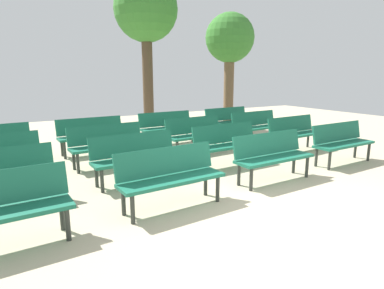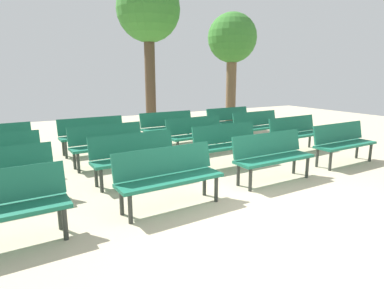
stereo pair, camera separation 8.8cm
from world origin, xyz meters
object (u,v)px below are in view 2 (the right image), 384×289
(tree_1, at_px, (148,12))
(bench_r2_c2, at_px, (197,132))
(bench_r0_c2, at_px, (272,154))
(bench_r2_c1, at_px, (108,142))
(bench_r1_c2, at_px, (228,142))
(bench_r3_c1, at_px, (93,133))
(bench_r1_c1, at_px, (135,155))
(bench_r1_c3, at_px, (296,132))
(tree_0, at_px, (232,41))
(bench_r3_c2, at_px, (168,125))
(bench_r3_c3, at_px, (230,120))
(bench_r2_c3, at_px, (258,125))
(bench_r0_c3, at_px, (343,141))
(bench_r0_c1, at_px, (168,174))

(tree_1, bearing_deg, bench_r2_c2, -99.23)
(bench_r0_c2, bearing_deg, bench_r2_c1, 131.52)
(bench_r1_c2, distance_m, bench_r3_c1, 3.39)
(bench_r1_c1, xyz_separation_m, bench_r1_c3, (4.32, 0.27, 0.00))
(bench_r0_c2, xyz_separation_m, bench_r3_c1, (-2.36, 3.79, 0.00))
(bench_r2_c1, height_order, tree_0, tree_0)
(bench_r2_c1, relative_size, bench_r2_c2, 1.00)
(tree_0, bearing_deg, bench_r2_c1, -148.47)
(bench_r3_c1, distance_m, bench_r3_c2, 2.15)
(bench_r3_c1, distance_m, bench_r3_c3, 4.34)
(tree_0, bearing_deg, bench_r0_c2, -119.69)
(bench_r1_c1, relative_size, bench_r3_c1, 1.00)
(bench_r2_c3, height_order, tree_0, tree_0)
(bench_r1_c2, bearing_deg, bench_r1_c1, -179.39)
(bench_r2_c2, bearing_deg, bench_r1_c3, -31.69)
(bench_r0_c3, relative_size, bench_r2_c1, 0.99)
(bench_r1_c3, height_order, bench_r2_c2, same)
(bench_r2_c1, distance_m, bench_r3_c1, 1.30)
(bench_r1_c2, relative_size, bench_r2_c2, 0.99)
(bench_r2_c1, bearing_deg, bench_r0_c3, -30.98)
(bench_r2_c1, bearing_deg, bench_r1_c1, -87.52)
(bench_r1_c3, relative_size, bench_r3_c2, 1.01)
(bench_r2_c3, xyz_separation_m, tree_1, (-1.31, 4.75, 3.62))
(bench_r0_c1, distance_m, bench_r3_c3, 5.90)
(bench_r0_c2, relative_size, tree_1, 0.30)
(tree_1, bearing_deg, bench_r0_c3, -78.78)
(bench_r0_c1, distance_m, bench_r0_c3, 4.34)
(bench_r2_c1, relative_size, bench_r3_c2, 1.01)
(bench_r0_c2, bearing_deg, bench_r0_c3, 2.00)
(bench_r1_c3, xyz_separation_m, bench_r3_c2, (-2.35, 2.51, 0.00))
(tree_0, bearing_deg, bench_r0_c1, -132.13)
(bench_r0_c3, xyz_separation_m, tree_1, (-1.46, 7.38, 3.62))
(bench_r3_c1, distance_m, tree_1, 6.04)
(bench_r0_c1, distance_m, bench_r1_c1, 1.33)
(bench_r0_c3, bearing_deg, bench_r0_c1, -177.77)
(bench_r1_c3, relative_size, bench_r2_c1, 1.00)
(bench_r0_c1, distance_m, tree_0, 8.74)
(bench_r3_c1, bearing_deg, bench_r3_c2, 2.49)
(bench_r0_c1, bearing_deg, bench_r1_c2, 31.40)
(bench_r2_c3, bearing_deg, bench_r3_c1, 163.29)
(tree_1, bearing_deg, bench_r2_c3, -74.58)
(bench_r1_c3, bearing_deg, bench_r3_c2, 129.03)
(bench_r3_c1, xyz_separation_m, tree_0, (5.79, 2.24, 2.62))
(bench_r0_c1, height_order, bench_r3_c2, same)
(tree_0, bearing_deg, bench_r3_c1, -158.86)
(bench_r0_c3, bearing_deg, bench_r3_c2, 120.40)
(bench_r0_c3, bearing_deg, bench_r1_c3, 90.45)
(bench_r0_c1, height_order, bench_r1_c1, same)
(bench_r0_c2, xyz_separation_m, bench_r2_c1, (-2.33, 2.49, 0.00))
(bench_r1_c3, relative_size, tree_1, 0.30)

